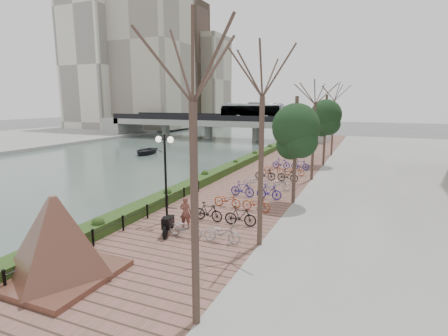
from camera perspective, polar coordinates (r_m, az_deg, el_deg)
The scene contains 14 objects.
ground at distance 18.34m, azimuth -21.48°, elevation -11.37°, with size 220.00×220.00×0.00m, color #59595B.
river_water at distance 46.36m, azimuth -13.24°, elevation 2.28°, with size 30.00×130.00×0.02m, color #4B5E55.
promenade at distance 31.22m, azimuth 7.25°, elevation -1.15°, with size 8.00×75.00×0.50m, color brown.
hedge at distance 34.48m, azimuth 2.98°, elevation 1.00°, with size 1.10×56.00×0.60m, color #203A15.
chain_fence at distance 18.58m, azimuth -14.20°, elevation -7.85°, with size 0.10×14.10×0.70m.
granite_monument at distance 13.77m, azimuth -25.66°, elevation -10.14°, with size 5.03×5.03×3.00m.
lamppost at distance 18.03m, azimuth -9.60°, elevation 1.47°, with size 1.02×0.32×4.55m.
motorcycle at distance 17.00m, azimuth -9.03°, elevation -8.76°, with size 0.53×1.71×1.07m, color black, non-canonical shape.
pedestrian at distance 17.50m, azimuth -6.30°, elevation -7.21°, with size 0.58×0.38×1.59m, color brown.
bicycle_parking at distance 24.01m, azimuth 6.10°, elevation -3.00°, with size 2.40×19.89×1.00m.
street_trees at distance 25.14m, azimuth 13.22°, elevation 3.69°, with size 3.20×37.12×6.80m.
bridge at distance 62.47m, azimuth -1.13°, elevation 7.82°, with size 36.00×10.77×6.50m.
boat at distance 45.63m, azimuth -12.65°, elevation 2.77°, with size 3.16×4.42×0.92m, color black.
far_buildings at distance 95.13m, azimuth -12.11°, elevation 16.33°, with size 35.00×38.00×38.00m.
Camera 1 is at (12.22, -11.92, 6.71)m, focal length 28.00 mm.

